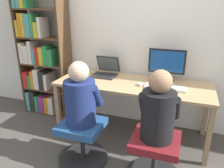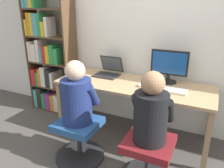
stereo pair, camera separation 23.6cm
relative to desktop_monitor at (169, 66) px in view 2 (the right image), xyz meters
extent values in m
plane|color=#4C4742|center=(-0.35, -0.56, -0.90)|extent=(14.00, 14.00, 0.00)
cube|color=white|center=(-0.35, 0.19, 0.40)|extent=(10.00, 0.05, 2.60)
cube|color=tan|center=(-0.35, -0.21, -0.21)|extent=(1.82, 0.69, 0.03)
cube|color=#9C7D56|center=(-1.22, -0.52, -0.56)|extent=(0.05, 0.05, 0.67)
cube|color=#9C7D56|center=(0.52, -0.52, -0.56)|extent=(0.05, 0.05, 0.67)
cube|color=#9C7D56|center=(-1.22, 0.09, -0.56)|extent=(0.05, 0.05, 0.67)
cube|color=#9C7D56|center=(0.52, 0.09, -0.56)|extent=(0.05, 0.05, 0.67)
cylinder|color=black|center=(0.00, 0.00, -0.19)|extent=(0.20, 0.20, 0.01)
cylinder|color=black|center=(0.00, 0.00, -0.14)|extent=(0.04, 0.04, 0.08)
cube|color=black|center=(0.00, 0.00, 0.04)|extent=(0.43, 0.02, 0.29)
cube|color=#19478C|center=(0.00, -0.01, 0.04)|extent=(0.39, 0.01, 0.25)
cube|color=#2D2D30|center=(-0.77, -0.10, -0.19)|extent=(0.31, 0.24, 0.02)
cube|color=black|center=(-0.77, -0.10, -0.17)|extent=(0.27, 0.18, 0.00)
cube|color=#2D2D30|center=(-0.77, 0.06, -0.07)|extent=(0.31, 0.10, 0.22)
cube|color=slate|center=(-0.77, 0.05, -0.07)|extent=(0.27, 0.08, 0.19)
cube|color=silver|center=(0.03, -0.28, -0.18)|extent=(0.45, 0.15, 0.02)
cube|color=#BAB8AD|center=(0.03, -0.28, -0.17)|extent=(0.41, 0.12, 0.00)
ellipsoid|color=silver|center=(-0.25, -0.27, -0.18)|extent=(0.06, 0.09, 0.04)
cylinder|color=#262628|center=(0.05, -0.88, -0.69)|extent=(0.05, 0.05, 0.34)
cube|color=maroon|center=(0.05, -0.88, -0.49)|extent=(0.43, 0.41, 0.07)
cylinder|color=#262628|center=(-0.71, -0.87, -0.88)|extent=(0.53, 0.53, 0.04)
cylinder|color=#262628|center=(-0.71, -0.87, -0.69)|extent=(0.05, 0.05, 0.34)
cube|color=#234C84|center=(-0.71, -0.87, -0.49)|extent=(0.43, 0.41, 0.07)
cylinder|color=black|center=(0.05, -0.88, -0.23)|extent=(0.29, 0.29, 0.45)
sphere|color=#A87A56|center=(0.05, -0.88, 0.09)|extent=(0.20, 0.20, 0.20)
cylinder|color=black|center=(-0.09, -0.81, -0.16)|extent=(0.08, 0.20, 0.25)
cylinder|color=black|center=(0.19, -0.81, -0.16)|extent=(0.08, 0.20, 0.25)
cylinder|color=navy|center=(-0.71, -0.87, -0.23)|extent=(0.30, 0.30, 0.45)
sphere|color=beige|center=(-0.71, -0.87, 0.09)|extent=(0.20, 0.20, 0.20)
cylinder|color=navy|center=(-0.85, -0.80, -0.16)|extent=(0.08, 0.20, 0.26)
cylinder|color=navy|center=(-0.57, -0.80, -0.16)|extent=(0.08, 0.20, 0.26)
cube|color=#513823|center=(-2.07, -0.02, 0.06)|extent=(0.02, 0.31, 1.91)
cube|color=#513823|center=(-1.37, -0.02, 0.06)|extent=(0.02, 0.31, 1.91)
cube|color=#513823|center=(-1.72, -0.02, -0.89)|extent=(0.68, 0.29, 0.02)
cube|color=#513823|center=(-1.72, -0.02, -0.51)|extent=(0.68, 0.29, 0.02)
cube|color=#513823|center=(-1.72, -0.02, -0.13)|extent=(0.68, 0.29, 0.02)
cube|color=#513823|center=(-1.72, -0.02, 0.25)|extent=(0.68, 0.29, 0.02)
cube|color=#513823|center=(-1.72, -0.02, 0.62)|extent=(0.68, 0.29, 0.02)
cube|color=teal|center=(-2.01, -0.07, -0.73)|extent=(0.06, 0.19, 0.29)
cube|color=#262628|center=(-1.93, -0.08, -0.71)|extent=(0.08, 0.17, 0.32)
cube|color=#2D8C47|center=(-1.86, -0.04, -0.75)|extent=(0.06, 0.25, 0.25)
cube|color=#8C338C|center=(-1.77, -0.06, -0.75)|extent=(0.09, 0.23, 0.25)
cube|color=orange|center=(-1.69, -0.05, -0.75)|extent=(0.07, 0.25, 0.25)
cube|color=silver|center=(-1.61, -0.08, -0.75)|extent=(0.08, 0.18, 0.26)
cube|color=red|center=(-2.00, -0.06, -0.38)|extent=(0.08, 0.22, 0.24)
cube|color=#2D8C47|center=(-1.93, -0.07, -0.40)|extent=(0.04, 0.19, 0.20)
cube|color=orange|center=(-1.88, -0.06, -0.37)|extent=(0.04, 0.22, 0.26)
cube|color=silver|center=(-1.81, -0.06, -0.35)|extent=(0.09, 0.21, 0.30)
cube|color=#262628|center=(-1.72, -0.05, -0.36)|extent=(0.09, 0.23, 0.27)
cube|color=silver|center=(-1.65, -0.05, -0.38)|extent=(0.05, 0.25, 0.23)
cube|color=silver|center=(-2.02, -0.06, 0.02)|extent=(0.05, 0.22, 0.29)
cube|color=silver|center=(-1.94, -0.04, 0.01)|extent=(0.09, 0.25, 0.26)
cube|color=silver|center=(-1.86, -0.07, 0.04)|extent=(0.05, 0.21, 0.32)
cube|color=teal|center=(-1.80, -0.08, -0.02)|extent=(0.05, 0.18, 0.20)
cube|color=red|center=(-1.75, -0.08, 0.00)|extent=(0.05, 0.18, 0.24)
cube|color=gold|center=(-1.68, -0.07, 0.00)|extent=(0.07, 0.21, 0.25)
cube|color=#2D8C47|center=(-1.61, -0.08, 0.01)|extent=(0.06, 0.19, 0.27)
cube|color=#2D8C47|center=(-1.54, -0.05, -0.01)|extent=(0.07, 0.24, 0.22)
cube|color=gold|center=(-2.02, -0.05, 0.37)|extent=(0.04, 0.23, 0.22)
cube|color=orange|center=(-1.97, -0.08, 0.41)|extent=(0.05, 0.19, 0.31)
cube|color=gold|center=(-1.92, -0.06, 0.41)|extent=(0.05, 0.23, 0.31)
cube|color=teal|center=(-1.84, -0.08, 0.41)|extent=(0.09, 0.18, 0.31)
cube|color=#2D8C47|center=(-1.77, -0.08, 0.41)|extent=(0.04, 0.18, 0.31)
cube|color=gold|center=(-1.72, -0.08, 0.36)|extent=(0.06, 0.18, 0.20)
cube|color=silver|center=(-1.66, -0.07, 0.39)|extent=(0.04, 0.20, 0.27)
camera|label=1|loc=(0.24, -2.59, 0.68)|focal=35.00mm
camera|label=2|loc=(0.46, -2.50, 0.68)|focal=35.00mm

